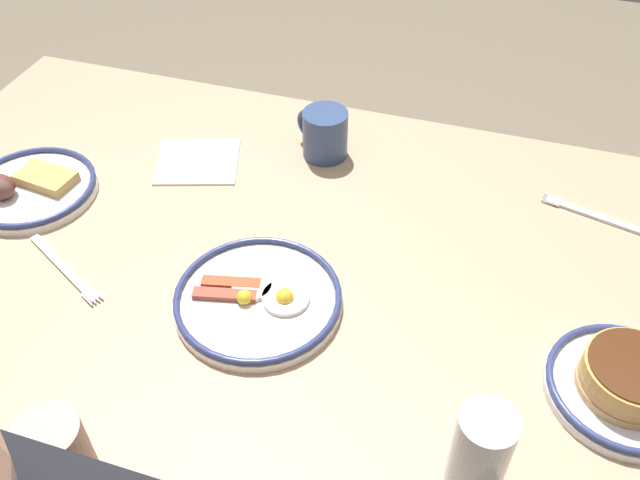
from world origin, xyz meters
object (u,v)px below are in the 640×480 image
object	(u,v)px
plate_near_main	(28,188)
drinking_glass	(480,454)
plate_center_pancakes	(258,298)
fork_far	(65,269)
coffee_mug	(325,133)
plate_far_companion	(627,383)
fork_near	(596,216)
paper_napkin	(198,161)

from	to	relation	value
plate_near_main	drinking_glass	xyz separation A→B (m)	(-0.83, 0.30, 0.04)
plate_center_pancakes	fork_far	size ratio (longest dim) A/B	1.37
drinking_glass	fork_far	bearing A→B (deg)	-13.25
plate_center_pancakes	coffee_mug	distance (m)	0.39
fork_far	plate_far_companion	bearing A→B (deg)	-178.41
plate_center_pancakes	fork_near	distance (m)	0.60
plate_center_pancakes	plate_far_companion	distance (m)	0.52
coffee_mug	fork_near	size ratio (longest dim) A/B	0.59
drinking_glass	fork_near	size ratio (longest dim) A/B	0.68
coffee_mug	plate_far_companion	bearing A→B (deg)	143.67
drinking_glass	plate_center_pancakes	bearing A→B (deg)	-27.71
coffee_mug	drinking_glass	world-z (taller)	drinking_glass
plate_far_companion	coffee_mug	xyz separation A→B (m)	(0.54, -0.40, 0.02)
coffee_mug	drinking_glass	xyz separation A→B (m)	(-0.36, 0.57, 0.01)
plate_center_pancakes	plate_far_companion	xyz separation A→B (m)	(-0.52, 0.00, 0.01)
fork_near	drinking_glass	bearing A→B (deg)	76.02
fork_far	plate_center_pancakes	bearing A→B (deg)	-175.39
plate_center_pancakes	coffee_mug	world-z (taller)	coffee_mug
drinking_glass	fork_near	distance (m)	0.56
fork_near	fork_far	size ratio (longest dim) A/B	1.02
plate_center_pancakes	paper_napkin	xyz separation A→B (m)	(0.24, -0.30, -0.01)
plate_center_pancakes	fork_far	world-z (taller)	plate_center_pancakes
fork_near	plate_center_pancakes	bearing A→B (deg)	36.61
plate_center_pancakes	fork_near	xyz separation A→B (m)	(-0.48, -0.36, -0.01)
plate_center_pancakes	plate_far_companion	bearing A→B (deg)	179.75
plate_far_companion	fork_far	size ratio (longest dim) A/B	1.12
drinking_glass	paper_napkin	world-z (taller)	drinking_glass
plate_near_main	fork_far	size ratio (longest dim) A/B	1.23
plate_far_companion	paper_napkin	world-z (taller)	plate_far_companion
coffee_mug	drinking_glass	distance (m)	0.68
fork_near	plate_far_companion	bearing A→B (deg)	96.21
fork_near	paper_napkin	bearing A→B (deg)	4.91
coffee_mug	drinking_glass	size ratio (longest dim) A/B	0.87
paper_napkin	fork_far	size ratio (longest dim) A/B	0.81
plate_near_main	fork_near	bearing A→B (deg)	-166.10
plate_center_pancakes	paper_napkin	size ratio (longest dim) A/B	1.69
plate_near_main	drinking_glass	bearing A→B (deg)	160.03
plate_far_companion	fork_far	bearing A→B (deg)	1.59
coffee_mug	fork_far	world-z (taller)	coffee_mug
plate_center_pancakes	paper_napkin	distance (m)	0.38
plate_center_pancakes	coffee_mug	xyz separation A→B (m)	(0.02, -0.39, 0.03)
paper_napkin	plate_far_companion	bearing A→B (deg)	158.53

